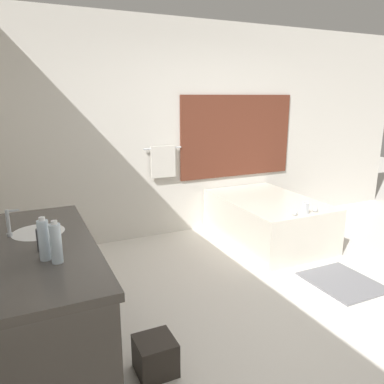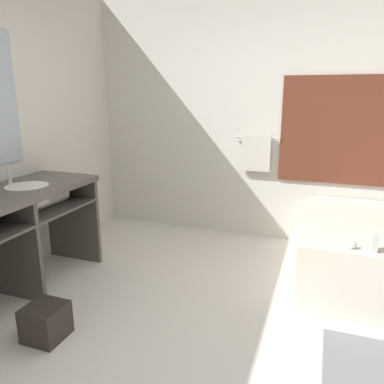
% 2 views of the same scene
% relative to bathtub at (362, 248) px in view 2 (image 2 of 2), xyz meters
% --- Properties ---
extents(ground_plane, '(16.00, 16.00, 0.00)m').
position_rel_bathtub_xyz_m(ground_plane, '(-0.80, -1.43, -0.30)').
color(ground_plane, silver).
rests_on(ground_plane, ground).
extents(wall_back_with_blinds, '(7.40, 0.13, 2.70)m').
position_rel_bathtub_xyz_m(wall_back_with_blinds, '(-0.78, 0.80, 1.04)').
color(wall_back_with_blinds, silver).
rests_on(wall_back_with_blinds, ground_plane).
extents(vanity_counter, '(0.64, 1.61, 0.88)m').
position_rel_bathtub_xyz_m(vanity_counter, '(-2.67, -1.24, 0.35)').
color(vanity_counter, '#4C4742').
rests_on(vanity_counter, ground_plane).
extents(sink_faucet, '(0.09, 0.04, 0.18)m').
position_rel_bathtub_xyz_m(sink_faucet, '(-2.85, -1.02, 0.67)').
color(sink_faucet, silver).
rests_on(sink_faucet, vanity_counter).
extents(bathtub, '(1.02, 1.53, 0.67)m').
position_rel_bathtub_xyz_m(bathtub, '(0.00, 0.00, 0.00)').
color(bathtub, silver).
rests_on(bathtub, ground_plane).
extents(waste_bin, '(0.25, 0.25, 0.24)m').
position_rel_bathtub_xyz_m(waste_bin, '(-2.06, -1.62, -0.18)').
color(waste_bin, '#2D2823').
rests_on(waste_bin, ground_plane).
extents(bath_mat, '(0.60, 0.69, 0.02)m').
position_rel_bathtub_xyz_m(bath_mat, '(0.02, -1.24, -0.29)').
color(bath_mat, slate).
rests_on(bath_mat, ground_plane).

